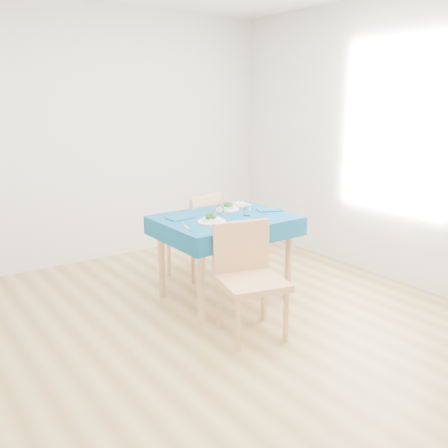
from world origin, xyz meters
TOP-DOWN VIEW (x-y plane):
  - room_shell at (0.00, 0.00)m, footprint 4.02×4.52m
  - table at (0.36, 0.50)m, footprint 1.13×0.86m
  - chair_near at (0.11, -0.21)m, footprint 0.57×0.61m
  - chair_far at (0.44, 1.17)m, footprint 0.52×0.55m
  - bowl_near at (0.16, 0.40)m, footprint 0.24×0.24m
  - bowl_far at (0.53, 0.69)m, footprint 0.21×0.21m
  - fork_near at (-0.09, 0.40)m, footprint 0.06×0.17m
  - knife_near at (0.21, 0.37)m, footprint 0.08×0.22m
  - fork_far at (0.39, 0.64)m, footprint 0.04×0.18m
  - knife_far at (0.77, 0.50)m, footprint 0.05×0.19m
  - napkin_near at (0.00, 0.66)m, footprint 0.23×0.17m
  - napkin_far at (0.83, 0.45)m, footprint 0.26×0.22m
  - tumbler_center at (0.40, 0.62)m, footprint 0.06×0.06m
  - tumbler_side at (0.54, 0.41)m, footprint 0.06×0.06m
  - side_plate at (0.75, 0.78)m, footprint 0.21×0.21m
  - bread_slice at (0.75, 0.78)m, footprint 0.13×0.13m

SIDE VIEW (x-z plane):
  - table at x=0.36m, z-range 0.00..0.76m
  - chair_far at x=0.44m, z-range 0.00..1.06m
  - chair_near at x=0.11m, z-range 0.00..1.16m
  - knife_far at x=0.77m, z-range 0.76..0.76m
  - fork_near at x=-0.09m, z-range 0.76..0.76m
  - fork_far at x=0.39m, z-range 0.76..0.76m
  - knife_near at x=0.21m, z-range 0.76..0.76m
  - side_plate at x=0.75m, z-range 0.76..0.77m
  - napkin_near at x=0.00m, z-range 0.76..0.77m
  - napkin_far at x=0.83m, z-range 0.76..0.77m
  - bread_slice at x=0.75m, z-range 0.77..0.78m
  - bowl_far at x=0.53m, z-range 0.76..0.82m
  - bowl_near at x=0.16m, z-range 0.76..0.83m
  - tumbler_side at x=0.54m, z-range 0.76..0.84m
  - tumbler_center at x=0.40m, z-range 0.76..0.84m
  - room_shell at x=0.00m, z-range -0.02..2.71m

